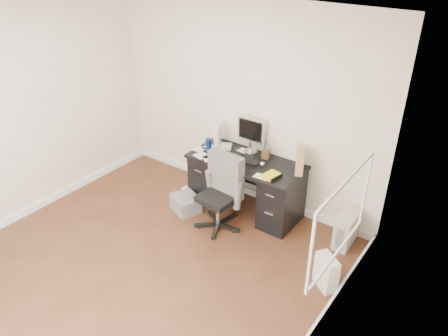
{
  "coord_description": "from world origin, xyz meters",
  "views": [
    {
      "loc": [
        2.98,
        -2.53,
        3.41
      ],
      "look_at": [
        0.28,
        1.2,
        0.83
      ],
      "focal_mm": 35.0,
      "sensor_mm": 36.0,
      "label": 1
    }
  ],
  "objects_px": {
    "keyboard": "(243,160)",
    "lcd_monitor": "(251,135)",
    "desk": "(245,183)",
    "wicker_basket": "(212,179)",
    "pc_tower": "(346,229)",
    "office_chair": "(218,194)"
  },
  "relations": [
    {
      "from": "desk",
      "to": "office_chair",
      "type": "bearing_deg",
      "value": -95.77
    },
    {
      "from": "lcd_monitor",
      "to": "wicker_basket",
      "type": "relative_size",
      "value": 1.22
    },
    {
      "from": "office_chair",
      "to": "wicker_basket",
      "type": "distance_m",
      "value": 0.92
    },
    {
      "from": "wicker_basket",
      "to": "lcd_monitor",
      "type": "bearing_deg",
      "value": 13.39
    },
    {
      "from": "desk",
      "to": "lcd_monitor",
      "type": "xyz_separation_m",
      "value": [
        -0.08,
        0.23,
        0.6
      ]
    },
    {
      "from": "lcd_monitor",
      "to": "pc_tower",
      "type": "relative_size",
      "value": 1.18
    },
    {
      "from": "keyboard",
      "to": "desk",
      "type": "bearing_deg",
      "value": 52.4
    },
    {
      "from": "desk",
      "to": "pc_tower",
      "type": "bearing_deg",
      "value": 3.7
    },
    {
      "from": "desk",
      "to": "pc_tower",
      "type": "xyz_separation_m",
      "value": [
        1.39,
        0.09,
        -0.19
      ]
    },
    {
      "from": "keyboard",
      "to": "lcd_monitor",
      "type": "bearing_deg",
      "value": 94.9
    },
    {
      "from": "pc_tower",
      "to": "office_chair",
      "type": "bearing_deg",
      "value": -158.38
    },
    {
      "from": "wicker_basket",
      "to": "pc_tower",
      "type": "bearing_deg",
      "value": -0.22
    },
    {
      "from": "keyboard",
      "to": "pc_tower",
      "type": "relative_size",
      "value": 1.01
    },
    {
      "from": "lcd_monitor",
      "to": "wicker_basket",
      "type": "height_order",
      "value": "lcd_monitor"
    },
    {
      "from": "desk",
      "to": "pc_tower",
      "type": "height_order",
      "value": "desk"
    },
    {
      "from": "pc_tower",
      "to": "wicker_basket",
      "type": "distance_m",
      "value": 2.04
    },
    {
      "from": "keyboard",
      "to": "pc_tower",
      "type": "height_order",
      "value": "keyboard"
    },
    {
      "from": "lcd_monitor",
      "to": "pc_tower",
      "type": "xyz_separation_m",
      "value": [
        1.48,
        -0.14,
        -0.79
      ]
    },
    {
      "from": "pc_tower",
      "to": "wicker_basket",
      "type": "xyz_separation_m",
      "value": [
        -2.04,
        0.01,
        -0.01
      ]
    },
    {
      "from": "office_chair",
      "to": "pc_tower",
      "type": "height_order",
      "value": "office_chair"
    },
    {
      "from": "lcd_monitor",
      "to": "pc_tower",
      "type": "bearing_deg",
      "value": -5.87
    },
    {
      "from": "lcd_monitor",
      "to": "pc_tower",
      "type": "height_order",
      "value": "lcd_monitor"
    }
  ]
}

